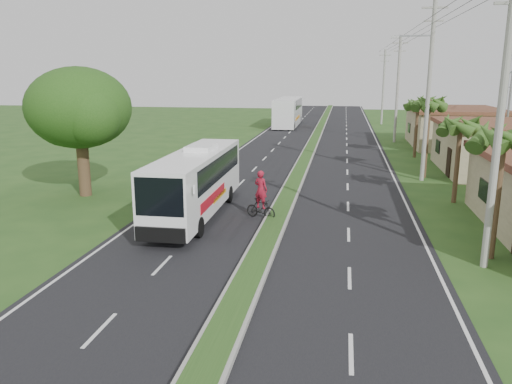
# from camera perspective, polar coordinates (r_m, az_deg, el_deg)

# --- Properties ---
(ground) EXTENTS (180.00, 180.00, 0.00)m
(ground) POSITION_cam_1_polar(r_m,az_deg,el_deg) (18.56, -0.37, -9.10)
(ground) COLOR #25491A
(ground) RESTS_ON ground
(road_asphalt) EXTENTS (14.00, 160.00, 0.02)m
(road_asphalt) POSITION_cam_1_polar(r_m,az_deg,el_deg) (37.68, 5.07, 2.44)
(road_asphalt) COLOR black
(road_asphalt) RESTS_ON ground
(median_strip) EXTENTS (1.20, 160.00, 0.18)m
(median_strip) POSITION_cam_1_polar(r_m,az_deg,el_deg) (37.66, 5.07, 2.58)
(median_strip) COLOR gray
(median_strip) RESTS_ON ground
(lane_edge_left) EXTENTS (0.12, 160.00, 0.01)m
(lane_edge_left) POSITION_cam_1_polar(r_m,az_deg,el_deg) (38.80, -4.85, 2.75)
(lane_edge_left) COLOR silver
(lane_edge_left) RESTS_ON ground
(lane_edge_right) EXTENTS (0.12, 160.00, 0.01)m
(lane_edge_right) POSITION_cam_1_polar(r_m,az_deg,el_deg) (37.73, 15.26, 2.02)
(lane_edge_right) COLOR silver
(lane_edge_right) RESTS_ON ground
(shop_mid) EXTENTS (7.60, 10.60, 3.67)m
(shop_mid) POSITION_cam_1_polar(r_m,az_deg,el_deg) (40.73, 25.48, 4.65)
(shop_mid) COLOR #988C67
(shop_mid) RESTS_ON ground
(shop_far) EXTENTS (8.60, 11.60, 3.82)m
(shop_far) POSITION_cam_1_polar(r_m,az_deg,el_deg) (54.25, 21.65, 6.93)
(shop_far) COLOR #988C67
(shop_far) RESTS_ON ground
(palm_verge_a) EXTENTS (2.40, 2.40, 5.45)m
(palm_verge_a) POSITION_cam_1_polar(r_m,az_deg,el_deg) (20.88, 26.47, 5.50)
(palm_verge_a) COLOR #473321
(palm_verge_a) RESTS_ON ground
(palm_verge_b) EXTENTS (2.40, 2.40, 5.05)m
(palm_verge_b) POSITION_cam_1_polar(r_m,az_deg,el_deg) (29.69, 22.35, 7.06)
(palm_verge_b) COLOR #473321
(palm_verge_b) RESTS_ON ground
(palm_verge_c) EXTENTS (2.40, 2.40, 5.85)m
(palm_verge_c) POSITION_cam_1_polar(r_m,az_deg,el_deg) (36.39, 19.23, 9.50)
(palm_verge_c) COLOR #473321
(palm_verge_c) RESTS_ON ground
(palm_verge_d) EXTENTS (2.40, 2.40, 5.25)m
(palm_verge_d) POSITION_cam_1_polar(r_m,az_deg,el_deg) (45.38, 18.04, 9.47)
(palm_verge_d) COLOR #473321
(palm_verge_d) RESTS_ON ground
(shade_tree) EXTENTS (6.30, 6.00, 7.54)m
(shade_tree) POSITION_cam_1_polar(r_m,az_deg,el_deg) (30.96, -19.72, 8.75)
(shade_tree) COLOR #473321
(shade_tree) RESTS_ON ground
(utility_pole_a) EXTENTS (1.60, 0.28, 11.00)m
(utility_pole_a) POSITION_cam_1_polar(r_m,az_deg,el_deg) (19.70, 26.15, 7.88)
(utility_pole_a) COLOR gray
(utility_pole_a) RESTS_ON ground
(utility_pole_b) EXTENTS (3.20, 0.28, 12.00)m
(utility_pole_b) POSITION_cam_1_polar(r_m,az_deg,el_deg) (35.31, 19.09, 11.26)
(utility_pole_b) COLOR gray
(utility_pole_b) RESTS_ON ground
(utility_pole_c) EXTENTS (1.60, 0.28, 11.00)m
(utility_pole_c) POSITION_cam_1_polar(r_m,az_deg,el_deg) (55.17, 15.87, 11.35)
(utility_pole_c) COLOR gray
(utility_pole_c) RESTS_ON ground
(utility_pole_d) EXTENTS (1.60, 0.28, 10.50)m
(utility_pole_d) POSITION_cam_1_polar(r_m,az_deg,el_deg) (75.10, 14.35, 11.64)
(utility_pole_d) COLOR gray
(utility_pole_d) RESTS_ON ground
(coach_bus_main) EXTENTS (2.44, 10.90, 3.51)m
(coach_bus_main) POSITION_cam_1_polar(r_m,az_deg,el_deg) (25.44, -6.79, 1.54)
(coach_bus_main) COLOR white
(coach_bus_main) RESTS_ON ground
(coach_bus_far) EXTENTS (2.96, 13.15, 3.83)m
(coach_bus_far) POSITION_cam_1_polar(r_m,az_deg,el_deg) (70.51, 3.71, 9.29)
(coach_bus_far) COLOR white
(coach_bus_far) RESTS_ON ground
(motorcyclist) EXTENTS (1.72, 1.09, 2.47)m
(motorcyclist) POSITION_cam_1_polar(r_m,az_deg,el_deg) (24.86, 0.55, -0.98)
(motorcyclist) COLOR black
(motorcyclist) RESTS_ON ground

